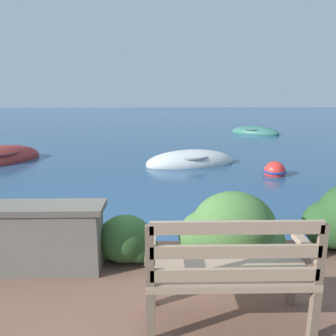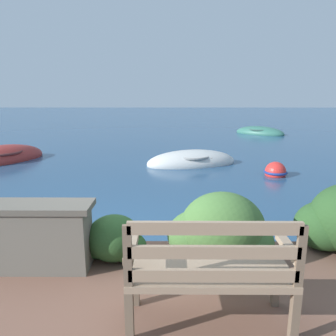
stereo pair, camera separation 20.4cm
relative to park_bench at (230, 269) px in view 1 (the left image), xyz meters
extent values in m
plane|color=navy|center=(-1.13, 1.47, -0.70)|extent=(80.00, 80.00, 0.00)
cube|color=brown|center=(-0.59, 0.26, -0.28)|extent=(0.06, 0.06, 0.40)
cube|color=brown|center=(0.59, 0.26, -0.28)|extent=(0.06, 0.06, 0.40)
cube|color=brown|center=(-0.59, -0.16, -0.28)|extent=(0.06, 0.06, 0.40)
cube|color=brown|center=(0.59, -0.16, -0.28)|extent=(0.06, 0.06, 0.40)
cube|color=gray|center=(0.00, 0.05, -0.06)|extent=(1.24, 0.48, 0.05)
cube|color=gray|center=(0.00, -0.16, 0.05)|extent=(1.17, 0.04, 0.09)
cube|color=gray|center=(0.00, -0.16, 0.22)|extent=(1.17, 0.04, 0.09)
cube|color=gray|center=(0.00, -0.16, 0.40)|extent=(1.17, 0.04, 0.09)
cube|color=brown|center=(-0.59, -0.16, 0.19)|extent=(0.06, 0.04, 0.45)
cube|color=brown|center=(0.59, -0.16, 0.19)|extent=(0.06, 0.04, 0.45)
cube|color=gray|center=(-0.59, 0.05, 0.15)|extent=(0.07, 0.43, 0.05)
cube|color=gray|center=(0.59, 0.05, 0.15)|extent=(0.07, 0.43, 0.05)
cube|color=#666056|center=(-2.11, 0.85, -0.16)|extent=(1.98, 0.35, 0.63)
ellipsoid|color=#284C23|center=(-0.90, 1.03, -0.23)|extent=(0.58, 0.53, 0.50)
ellipsoid|color=#284C23|center=(-1.06, 1.08, -0.31)|extent=(0.44, 0.39, 0.35)
ellipsoid|color=#284C23|center=(-0.75, 1.00, -0.32)|extent=(0.41, 0.37, 0.32)
ellipsoid|color=#426B33|center=(0.25, 1.01, -0.10)|extent=(0.89, 0.80, 0.76)
ellipsoid|color=#426B33|center=(0.01, 1.08, -0.22)|extent=(0.67, 0.60, 0.53)
ellipsoid|color=#426B33|center=(0.47, 0.96, -0.24)|extent=(0.62, 0.56, 0.49)
ellipsoid|color=#284C23|center=(1.48, 1.30, -0.20)|extent=(0.70, 0.63, 0.56)
ellipsoid|color=silver|center=(0.31, 6.78, -0.65)|extent=(2.74, 1.69, 0.72)
torus|color=gray|center=(0.31, 6.78, -0.45)|extent=(1.33, 1.33, 0.07)
cube|color=#846647|center=(0.68, 6.87, -0.48)|extent=(0.33, 0.86, 0.04)
cube|color=#846647|center=(0.00, 6.69, -0.48)|extent=(0.33, 0.86, 0.04)
cube|color=#846647|center=(-5.05, 7.53, -0.45)|extent=(0.91, 0.67, 0.04)
ellipsoid|color=#336B5B|center=(4.05, 13.65, -0.65)|extent=(2.55, 2.35, 0.65)
torus|color=#304F46|center=(4.05, 13.65, -0.47)|extent=(1.54, 1.54, 0.07)
cube|color=#846647|center=(3.77, 13.87, -0.50)|extent=(0.63, 0.75, 0.04)
cube|color=#846647|center=(4.28, 13.46, -0.50)|extent=(0.63, 0.75, 0.04)
sphere|color=red|center=(2.26, 5.53, -0.61)|extent=(0.51, 0.51, 0.51)
torus|color=navy|center=(2.26, 5.53, -0.61)|extent=(0.56, 0.56, 0.06)
camera|label=1|loc=(-0.50, -2.19, 1.28)|focal=35.00mm
camera|label=2|loc=(-0.30, -2.19, 1.28)|focal=35.00mm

